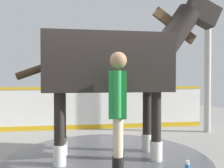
% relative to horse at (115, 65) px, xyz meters
% --- Properties ---
extents(ground_plane, '(16.00, 16.00, 0.02)m').
position_rel_horse_xyz_m(ground_plane, '(0.50, -0.03, -1.56)').
color(ground_plane, gray).
extents(wet_patch, '(3.39, 3.39, 0.00)m').
position_rel_horse_xyz_m(wet_patch, '(0.13, -0.04, -1.55)').
color(wet_patch, '#4C4C54').
rests_on(wet_patch, ground).
extents(barrier_wall, '(5.60, 1.87, 1.11)m').
position_rel_horse_xyz_m(barrier_wall, '(-0.60, -2.30, -1.04)').
color(barrier_wall, white).
rests_on(barrier_wall, ground).
extents(roof_post_near, '(0.16, 0.16, 2.60)m').
position_rel_horse_xyz_m(roof_post_near, '(-2.94, -0.72, -0.25)').
color(roof_post_near, '#B7B2A8').
rests_on(roof_post_near, ground).
extents(horse, '(3.35, 1.49, 2.77)m').
position_rel_horse_xyz_m(horse, '(0.00, 0.00, 0.00)').
color(horse, black).
rests_on(horse, ground).
extents(handler, '(0.43, 0.60, 1.67)m').
position_rel_horse_xyz_m(handler, '(0.37, 0.81, -0.59)').
color(handler, black).
rests_on(handler, ground).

